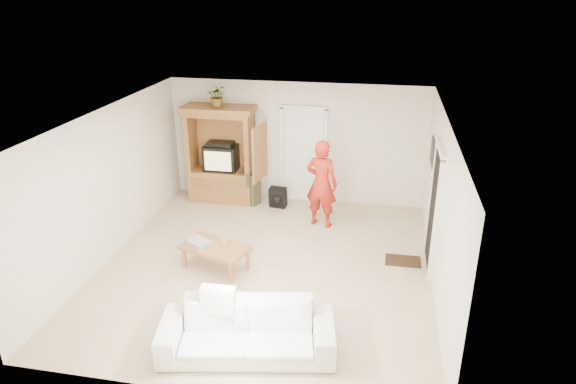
% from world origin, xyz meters
% --- Properties ---
extents(floor, '(6.00, 6.00, 0.00)m').
position_xyz_m(floor, '(0.00, 0.00, 0.00)').
color(floor, tan).
rests_on(floor, ground).
extents(ceiling, '(6.00, 6.00, 0.00)m').
position_xyz_m(ceiling, '(0.00, 0.00, 2.60)').
color(ceiling, white).
rests_on(ceiling, floor).
extents(wall_back, '(5.50, 0.00, 5.50)m').
position_xyz_m(wall_back, '(0.00, 3.00, 1.30)').
color(wall_back, silver).
rests_on(wall_back, floor).
extents(wall_front, '(5.50, 0.00, 5.50)m').
position_xyz_m(wall_front, '(0.00, -3.00, 1.30)').
color(wall_front, silver).
rests_on(wall_front, floor).
extents(wall_left, '(0.00, 6.00, 6.00)m').
position_xyz_m(wall_left, '(-2.75, 0.00, 1.30)').
color(wall_left, silver).
rests_on(wall_left, floor).
extents(wall_right, '(0.00, 6.00, 6.00)m').
position_xyz_m(wall_right, '(2.75, 0.00, 1.30)').
color(wall_right, silver).
rests_on(wall_right, floor).
extents(armoire, '(1.82, 1.14, 2.10)m').
position_xyz_m(armoire, '(-1.58, 2.66, 0.91)').
color(armoire, '#96632E').
rests_on(armoire, floor).
extents(door_back, '(0.85, 0.05, 2.04)m').
position_xyz_m(door_back, '(0.15, 2.97, 1.02)').
color(door_back, white).
rests_on(door_back, floor).
extents(doorway_right, '(0.05, 0.90, 2.04)m').
position_xyz_m(doorway_right, '(2.73, 0.60, 1.02)').
color(doorway_right, black).
rests_on(doorway_right, floor).
extents(framed_picture, '(0.03, 0.60, 0.48)m').
position_xyz_m(framed_picture, '(2.73, 1.90, 1.60)').
color(framed_picture, black).
rests_on(framed_picture, wall_right).
extents(doormat, '(0.60, 0.40, 0.02)m').
position_xyz_m(doormat, '(2.30, 0.60, 0.01)').
color(doormat, '#382316').
rests_on(doormat, floor).
extents(plant, '(0.46, 0.42, 0.45)m').
position_xyz_m(plant, '(-1.60, 2.63, 2.32)').
color(plant, '#4C7238').
rests_on(plant, armoire).
extents(man, '(0.72, 0.57, 1.75)m').
position_xyz_m(man, '(0.70, 1.78, 0.88)').
color(man, '#A42115').
rests_on(man, floor).
extents(sofa, '(2.37, 1.27, 0.66)m').
position_xyz_m(sofa, '(0.25, -2.17, 0.33)').
color(sofa, silver).
rests_on(sofa, floor).
extents(coffee_table, '(1.27, 0.96, 0.42)m').
position_xyz_m(coffee_table, '(-0.82, -0.22, 0.37)').
color(coffee_table, '#A36838').
rests_on(coffee_table, floor).
extents(towel, '(0.47, 0.43, 0.08)m').
position_xyz_m(towel, '(-1.11, -0.22, 0.46)').
color(towel, '#F95374').
rests_on(towel, coffee_table).
extents(candle, '(0.08, 0.08, 0.10)m').
position_xyz_m(candle, '(-0.67, -0.17, 0.47)').
color(candle, tan).
rests_on(candle, coffee_table).
extents(backpack_black, '(0.38, 0.26, 0.44)m').
position_xyz_m(backpack_black, '(-0.31, 2.45, 0.22)').
color(backpack_black, black).
rests_on(backpack_black, floor).
extents(backpack_olive, '(0.45, 0.39, 0.71)m').
position_xyz_m(backpack_olive, '(-0.94, 2.54, 0.35)').
color(backpack_olive, '#47442B').
rests_on(backpack_olive, floor).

